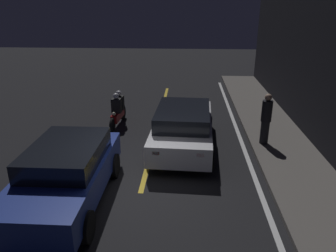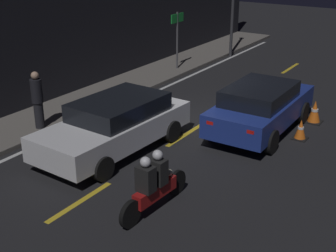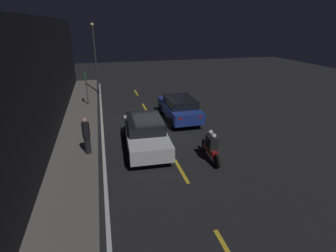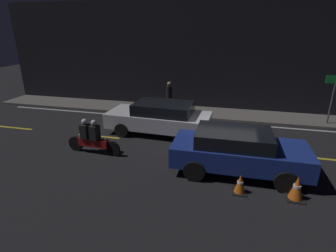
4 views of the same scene
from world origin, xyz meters
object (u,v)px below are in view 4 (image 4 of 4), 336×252
Objects in this scene: sedan_white at (160,117)px; pedestrian at (169,97)px; traffic_cone_near at (240,184)px; shop_sign at (334,89)px; traffic_cone_mid at (297,188)px; motorcycle at (92,138)px; sedan_blue at (238,150)px.

sedan_white is 2.75m from pedestrian.
shop_sign is at bearing 58.23° from traffic_cone_near.
traffic_cone_near is 0.84× the size of traffic_cone_mid.
motorcycle is at bearing -150.39° from shop_sign.
shop_sign is (9.73, 5.53, 1.18)m from motorcycle.
sedan_blue reaches higher than traffic_cone_near.
sedan_blue is 6.11× the size of traffic_cone_mid.
pedestrian is at bearing -178.61° from shop_sign.
shop_sign is at bearing 32.80° from motorcycle.
sedan_white is 5.30m from traffic_cone_near.
shop_sign is at bearing -156.80° from sedan_white.
pedestrian is at bearing 75.10° from motorcycle.
sedan_white is at bearing 131.50° from traffic_cone_near.
traffic_cone_mid is at bearing -35.22° from sedan_blue.
shop_sign is (4.26, 6.88, 1.53)m from traffic_cone_near.
sedan_blue reaches higher than traffic_cone_mid.
motorcycle reaches higher than traffic_cone_mid.
traffic_cone_mid is (5.02, -3.88, -0.43)m from sedan_white.
pedestrian is at bearing 123.14° from sedan_blue.
motorcycle is at bearing 55.43° from sedan_white.
shop_sign is (2.73, 6.81, 1.47)m from traffic_cone_mid.
sedan_white is 8.36m from shop_sign.
traffic_cone_near is (0.11, -1.21, -0.50)m from sedan_blue.
sedan_blue is 1.80× the size of shop_sign.
traffic_cone_mid is 0.41× the size of pedestrian.
sedan_white is at bearing 56.08° from motorcycle.
pedestrian is (-3.61, 5.47, 0.22)m from sedan_blue.
motorcycle reaches higher than traffic_cone_near.
traffic_cone_mid is (1.53, 0.07, 0.06)m from traffic_cone_near.
motorcycle is (-1.97, -2.60, -0.13)m from sedan_white.
traffic_cone_near is 0.25× the size of shop_sign.
sedan_blue is (3.39, -2.74, 0.02)m from sedan_white.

